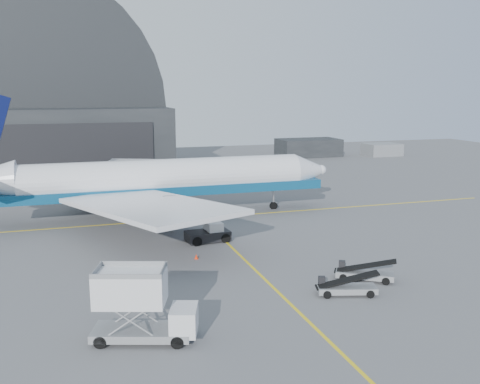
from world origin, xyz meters
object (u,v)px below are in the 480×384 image
object	(u,v)px
catering_truck	(140,306)
belt_loader_a	(346,288)
belt_loader_b	(364,273)
airliner	(150,180)
pushback_tug	(209,234)

from	to	relation	value
catering_truck	belt_loader_a	xyz separation A→B (m)	(15.64, 2.89, -1.67)
belt_loader_a	belt_loader_b	world-z (taller)	belt_loader_b
catering_truck	belt_loader_a	world-z (taller)	catering_truck
airliner	belt_loader_b	distance (m)	30.18
catering_truck	pushback_tug	world-z (taller)	catering_truck
pushback_tug	belt_loader_b	bearing A→B (deg)	-63.56
airliner	pushback_tug	distance (m)	13.28
airliner	belt_loader_b	world-z (taller)	airliner
pushback_tug	belt_loader_a	distance (m)	18.24
catering_truck	pushback_tug	distance (m)	22.15
pushback_tug	belt_loader_b	size ratio (longest dim) A/B	0.97
belt_loader_b	pushback_tug	bearing A→B (deg)	153.93
catering_truck	belt_loader_a	distance (m)	16.00
belt_loader_b	catering_truck	bearing A→B (deg)	-132.19
catering_truck	belt_loader_a	size ratio (longest dim) A/B	1.42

